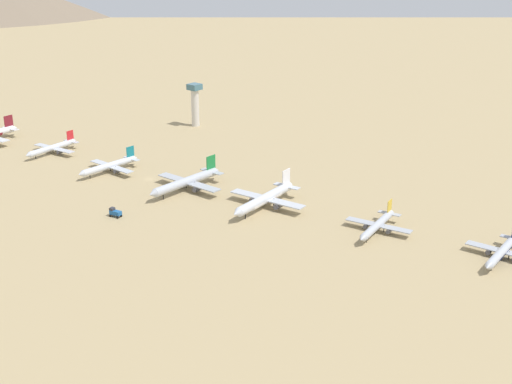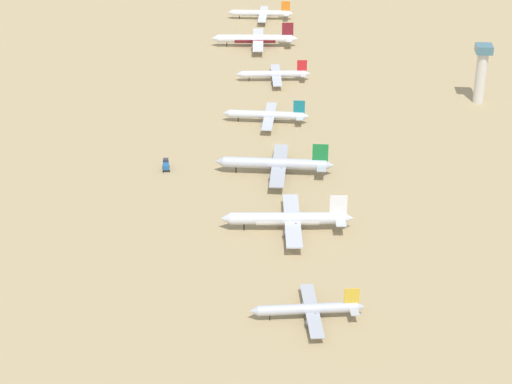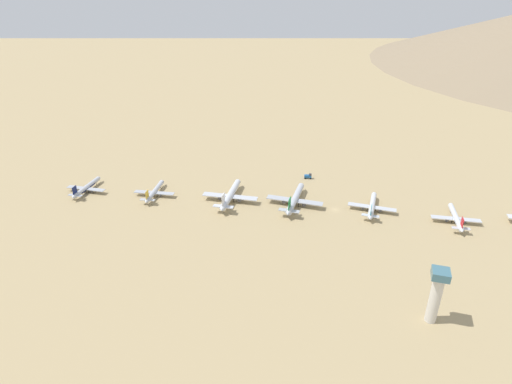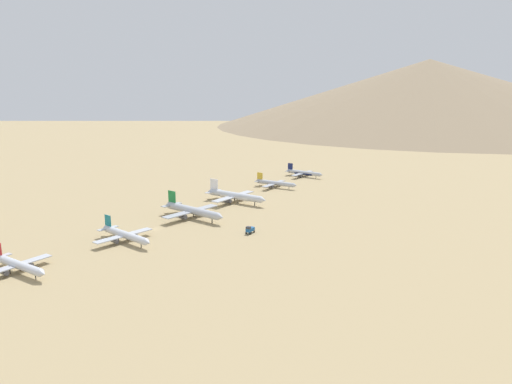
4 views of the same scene
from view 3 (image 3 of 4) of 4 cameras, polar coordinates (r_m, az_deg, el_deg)
name	(u,v)px [view 3 (image 3 of 4)]	position (r m, az deg, el deg)	size (l,w,h in m)	color
ground_plane	(335,210)	(280.47, 10.40, -2.35)	(1999.36, 1999.36, 0.00)	tan
parked_jet_2	(456,217)	(287.57, 24.86, -3.06)	(35.40, 28.83, 10.20)	silver
parked_jet_3	(372,206)	(283.21, 15.07, -1.75)	(36.96, 29.96, 10.67)	silver
parked_jet_4	(295,199)	(281.06, 5.17, -0.90)	(45.40, 36.77, 13.12)	#B2B7C1
parked_jet_5	(230,195)	(285.57, -3.39, -0.36)	(45.57, 37.07, 13.14)	silver
parked_jet_6	(155,191)	(299.71, -13.24, 0.08)	(34.11, 27.85, 9.85)	#B2B7C1
parked_jet_7	(87,187)	(319.45, -21.45, 0.57)	(34.23, 27.80, 9.87)	#B2B7C1
service_truck	(308,176)	(319.38, 6.91, 2.11)	(3.48, 5.52, 3.90)	#1E5999
control_tower	(436,293)	(201.20, 22.68, -12.20)	(7.20, 7.20, 26.73)	beige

